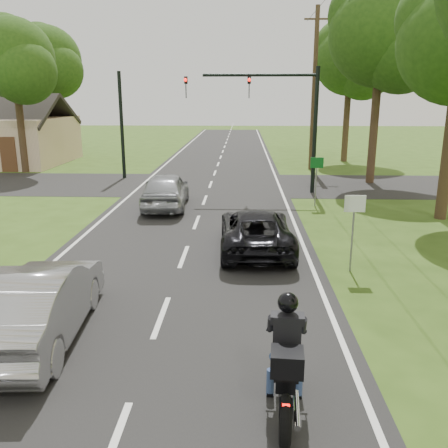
{
  "coord_description": "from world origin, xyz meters",
  "views": [
    {
      "loc": [
        1.73,
        -9.33,
        4.63
      ],
      "look_at": [
        1.24,
        3.0,
        1.3
      ],
      "focal_mm": 38.0,
      "sensor_mm": 36.0,
      "label": 1
    }
  ],
  "objects_px": {
    "dark_suv": "(256,230)",
    "silver_sedan": "(37,302)",
    "motorcycle_rider": "(286,367)",
    "sign_green": "(317,170)",
    "silver_suv": "(166,190)",
    "sign_white": "(354,215)",
    "traffic_signal": "(277,107)",
    "utility_pole_far": "(314,89)"
  },
  "relations": [
    {
      "from": "motorcycle_rider",
      "to": "silver_sedan",
      "type": "distance_m",
      "value": 5.07
    },
    {
      "from": "dark_suv",
      "to": "traffic_signal",
      "type": "bearing_deg",
      "value": -99.08
    },
    {
      "from": "silver_sedan",
      "to": "silver_suv",
      "type": "bearing_deg",
      "value": -97.72
    },
    {
      "from": "sign_white",
      "to": "sign_green",
      "type": "height_order",
      "value": "same"
    },
    {
      "from": "utility_pole_far",
      "to": "sign_white",
      "type": "height_order",
      "value": "utility_pole_far"
    },
    {
      "from": "traffic_signal",
      "to": "sign_green",
      "type": "bearing_deg",
      "value": -62.62
    },
    {
      "from": "utility_pole_far",
      "to": "traffic_signal",
      "type": "bearing_deg",
      "value": -109.68
    },
    {
      "from": "silver_sedan",
      "to": "sign_green",
      "type": "bearing_deg",
      "value": -125.0
    },
    {
      "from": "sign_white",
      "to": "sign_green",
      "type": "distance_m",
      "value": 8.0
    },
    {
      "from": "dark_suv",
      "to": "silver_suv",
      "type": "distance_m",
      "value": 6.76
    },
    {
      "from": "silver_sedan",
      "to": "silver_suv",
      "type": "xyz_separation_m",
      "value": [
        0.69,
        11.4,
        0.01
      ]
    },
    {
      "from": "motorcycle_rider",
      "to": "sign_green",
      "type": "height_order",
      "value": "sign_green"
    },
    {
      "from": "utility_pole_far",
      "to": "sign_green",
      "type": "height_order",
      "value": "utility_pole_far"
    },
    {
      "from": "traffic_signal",
      "to": "sign_green",
      "type": "distance_m",
      "value": 4.24
    },
    {
      "from": "utility_pole_far",
      "to": "sign_white",
      "type": "bearing_deg",
      "value": -94.51
    },
    {
      "from": "silver_sedan",
      "to": "utility_pole_far",
      "type": "relative_size",
      "value": 0.46
    },
    {
      "from": "motorcycle_rider",
      "to": "sign_white",
      "type": "height_order",
      "value": "sign_white"
    },
    {
      "from": "silver_sedan",
      "to": "sign_green",
      "type": "height_order",
      "value": "sign_green"
    },
    {
      "from": "silver_suv",
      "to": "motorcycle_rider",
      "type": "bearing_deg",
      "value": 103.55
    },
    {
      "from": "silver_suv",
      "to": "sign_white",
      "type": "bearing_deg",
      "value": 127.31
    },
    {
      "from": "motorcycle_rider",
      "to": "sign_green",
      "type": "bearing_deg",
      "value": 84.32
    },
    {
      "from": "motorcycle_rider",
      "to": "sign_white",
      "type": "xyz_separation_m",
      "value": [
        2.3,
        6.05,
        0.84
      ]
    },
    {
      "from": "dark_suv",
      "to": "sign_white",
      "type": "relative_size",
      "value": 2.17
    },
    {
      "from": "silver_sedan",
      "to": "utility_pole_far",
      "type": "xyz_separation_m",
      "value": [
        8.43,
        23.0,
        4.32
      ]
    },
    {
      "from": "utility_pole_far",
      "to": "sign_green",
      "type": "xyz_separation_m",
      "value": [
        -1.3,
        -11.02,
        -3.49
      ]
    },
    {
      "from": "utility_pole_far",
      "to": "sign_green",
      "type": "distance_m",
      "value": 11.63
    },
    {
      "from": "silver_sedan",
      "to": "traffic_signal",
      "type": "height_order",
      "value": "traffic_signal"
    },
    {
      "from": "traffic_signal",
      "to": "utility_pole_far",
      "type": "bearing_deg",
      "value": 70.32
    },
    {
      "from": "sign_green",
      "to": "dark_suv",
      "type": "bearing_deg",
      "value": -113.71
    },
    {
      "from": "dark_suv",
      "to": "silver_suv",
      "type": "xyz_separation_m",
      "value": [
        -3.69,
        5.66,
        0.12
      ]
    },
    {
      "from": "motorcycle_rider",
      "to": "traffic_signal",
      "type": "bearing_deg",
      "value": 91.26
    },
    {
      "from": "sign_green",
      "to": "motorcycle_rider",
      "type": "bearing_deg",
      "value": -100.08
    },
    {
      "from": "dark_suv",
      "to": "traffic_signal",
      "type": "height_order",
      "value": "traffic_signal"
    },
    {
      "from": "dark_suv",
      "to": "sign_white",
      "type": "xyz_separation_m",
      "value": [
        2.54,
        -1.75,
        0.94
      ]
    },
    {
      "from": "silver_suv",
      "to": "utility_pole_far",
      "type": "bearing_deg",
      "value": -126.45
    },
    {
      "from": "dark_suv",
      "to": "silver_sedan",
      "type": "xyz_separation_m",
      "value": [
        -4.38,
        -5.73,
        0.11
      ]
    },
    {
      "from": "silver_suv",
      "to": "dark_suv",
      "type": "bearing_deg",
      "value": 120.37
    },
    {
      "from": "motorcycle_rider",
      "to": "sign_white",
      "type": "distance_m",
      "value": 6.53
    },
    {
      "from": "utility_pole_far",
      "to": "motorcycle_rider",
      "type": "bearing_deg",
      "value": -98.61
    },
    {
      "from": "silver_sedan",
      "to": "sign_green",
      "type": "relative_size",
      "value": 2.14
    },
    {
      "from": "motorcycle_rider",
      "to": "sign_green",
      "type": "relative_size",
      "value": 1.05
    },
    {
      "from": "silver_suv",
      "to": "sign_green",
      "type": "bearing_deg",
      "value": -177.58
    }
  ]
}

